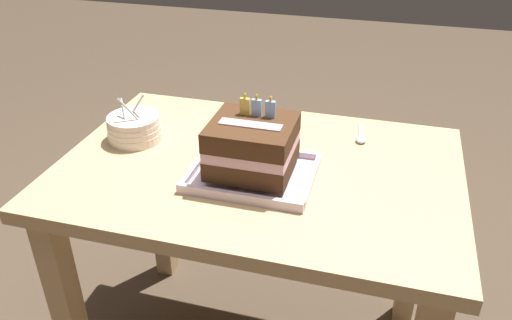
{
  "coord_description": "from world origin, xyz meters",
  "views": [
    {
      "loc": [
        0.29,
        -1.05,
        1.34
      ],
      "look_at": [
        0.0,
        -0.03,
        0.72
      ],
      "focal_mm": 36.0,
      "sensor_mm": 36.0,
      "label": 1
    }
  ],
  "objects": [
    {
      "name": "birthday_cake",
      "position": [
        0.0,
        -0.06,
        0.77
      ],
      "size": [
        0.19,
        0.18,
        0.17
      ],
      "color": "#462B18",
      "rests_on": "foil_tray"
    },
    {
      "name": "serving_spoon_near_tray",
      "position": [
        0.23,
        0.2,
        0.69
      ],
      "size": [
        0.03,
        0.13,
        0.01
      ],
      "color": "silver",
      "rests_on": "dining_table"
    },
    {
      "name": "bowl_stack",
      "position": [
        -0.36,
        0.04,
        0.72
      ],
      "size": [
        0.14,
        0.14,
        0.13
      ],
      "color": "silver",
      "rests_on": "dining_table"
    },
    {
      "name": "dining_table",
      "position": [
        0.0,
        0.0,
        0.57
      ],
      "size": [
        0.98,
        0.67,
        0.69
      ],
      "color": "tan",
      "rests_on": "ground_plane"
    },
    {
      "name": "foil_tray",
      "position": [
        0.0,
        -0.06,
        0.69
      ],
      "size": [
        0.29,
        0.23,
        0.02
      ],
      "color": "silver",
      "rests_on": "dining_table"
    }
  ]
}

